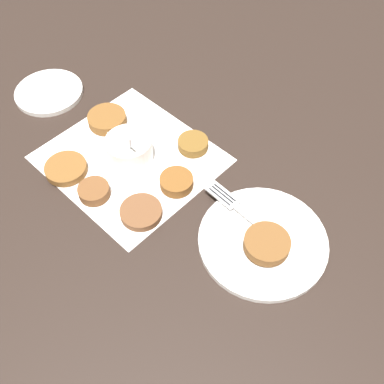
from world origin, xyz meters
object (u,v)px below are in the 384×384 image
(serving_plate, at_px, (263,240))
(fritter_on_plate, at_px, (267,244))
(extra_saucer, at_px, (49,92))
(sauce_bowl, at_px, (129,150))
(fork, at_px, (236,207))

(serving_plate, xyz_separation_m, fritter_on_plate, (-0.01, 0.01, 0.02))
(extra_saucer, bearing_deg, sauce_bowl, 169.45)
(sauce_bowl, relative_size, fritter_on_plate, 1.27)
(fritter_on_plate, xyz_separation_m, extra_saucer, (0.63, -0.09, -0.02))
(fritter_on_plate, height_order, fork, fritter_on_plate)
(sauce_bowl, relative_size, serving_plate, 0.45)
(serving_plate, xyz_separation_m, extra_saucer, (0.62, -0.08, -0.00))
(sauce_bowl, bearing_deg, serving_plate, 175.47)
(serving_plate, bearing_deg, fork, -22.02)
(sauce_bowl, xyz_separation_m, extra_saucer, (0.29, -0.05, -0.02))
(fork, distance_m, extra_saucer, 0.54)
(fritter_on_plate, relative_size, extra_saucer, 0.52)
(fritter_on_plate, bearing_deg, extra_saucer, -8.44)
(sauce_bowl, distance_m, serving_plate, 0.33)
(sauce_bowl, xyz_separation_m, serving_plate, (-0.33, 0.03, -0.02))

